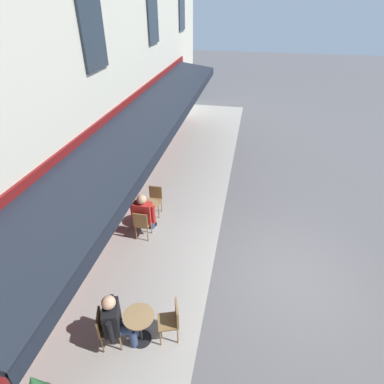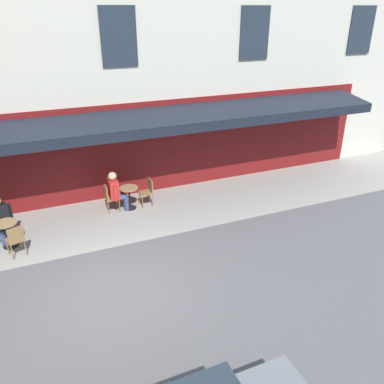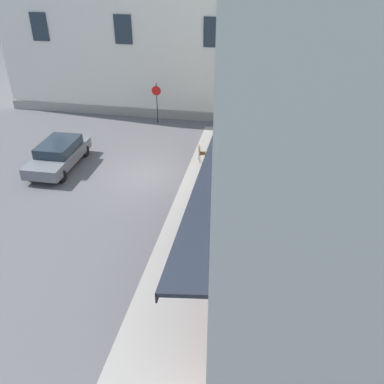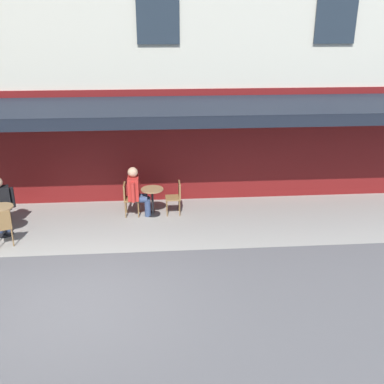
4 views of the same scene
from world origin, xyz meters
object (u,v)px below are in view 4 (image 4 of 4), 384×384
(cafe_chair_wicker_near_door, at_px, (176,195))
(cafe_chair_wicker_corner_left, at_px, (129,196))
(cafe_chair_wicker_facing_street, at_px, (2,225))
(seated_patron_in_red, at_px, (136,190))
(cafe_chair_wicker_corner_right, at_px, (1,205))
(cafe_table_mid_terrace, at_px, (152,198))
(seated_companion_in_black, at_px, (0,202))
(cafe_table_near_entrance, at_px, (2,217))

(cafe_chair_wicker_near_door, bearing_deg, cafe_chair_wicker_corner_left, 0.28)
(cafe_chair_wicker_facing_street, relative_size, cafe_chair_wicker_corner_left, 1.00)
(cafe_chair_wicker_corner_left, xyz_separation_m, seated_patron_in_red, (-0.22, 0.00, 0.17))
(cafe_chair_wicker_near_door, bearing_deg, cafe_chair_wicker_facing_street, 21.00)
(cafe_chair_wicker_corner_right, height_order, cafe_table_mid_terrace, cafe_chair_wicker_corner_right)
(cafe_chair_wicker_facing_street, bearing_deg, cafe_table_mid_terrace, -155.69)
(cafe_chair_wicker_facing_street, height_order, seated_companion_in_black, seated_companion_in_black)
(cafe_table_mid_terrace, bearing_deg, seated_companion_in_black, 8.39)
(cafe_chair_wicker_facing_street, height_order, cafe_table_mid_terrace, cafe_chair_wicker_facing_street)
(cafe_chair_wicker_corner_left, height_order, seated_patron_in_red, seated_patron_in_red)
(cafe_chair_wicker_corner_left, distance_m, cafe_chair_wicker_near_door, 1.26)
(cafe_table_near_entrance, relative_size, cafe_table_mid_terrace, 1.00)
(cafe_chair_wicker_near_door, distance_m, seated_patron_in_red, 1.06)
(cafe_chair_wicker_corner_left, xyz_separation_m, cafe_chair_wicker_near_door, (-1.26, -0.01, 0.00))
(cafe_chair_wicker_corner_left, bearing_deg, seated_companion_in_black, 10.13)
(cafe_table_near_entrance, bearing_deg, cafe_table_mid_terrace, -165.35)
(cafe_table_near_entrance, relative_size, seated_patron_in_red, 0.55)
(cafe_table_mid_terrace, xyz_separation_m, cafe_chair_wicker_near_door, (-0.63, -0.01, 0.06))
(cafe_chair_wicker_corner_right, xyz_separation_m, cafe_chair_wicker_corner_left, (-3.20, -0.35, 0.00))
(cafe_chair_wicker_corner_left, relative_size, seated_companion_in_black, 0.68)
(cafe_chair_wicker_facing_street, height_order, cafe_chair_wicker_corner_right, same)
(cafe_table_near_entrance, height_order, seated_patron_in_red, seated_patron_in_red)
(cafe_chair_wicker_corner_right, xyz_separation_m, cafe_table_mid_terrace, (-3.83, -0.35, -0.06))
(seated_companion_in_black, bearing_deg, cafe_chair_wicker_corner_right, -71.40)
(seated_patron_in_red, bearing_deg, cafe_chair_wicker_corner_left, -0.36)
(cafe_chair_wicker_facing_street, bearing_deg, cafe_chair_wicker_corner_right, -71.15)
(cafe_chair_wicker_facing_street, relative_size, seated_patron_in_red, 0.67)
(cafe_table_near_entrance, height_order, cafe_chair_wicker_near_door, cafe_chair_wicker_near_door)
(seated_companion_in_black, bearing_deg, cafe_table_mid_terrace, -171.61)
(cafe_chair_wicker_facing_street, height_order, seated_patron_in_red, seated_patron_in_red)
(cafe_table_mid_terrace, relative_size, seated_patron_in_red, 0.55)
(seated_patron_in_red, bearing_deg, cafe_chair_wicker_near_door, -179.59)
(cafe_chair_wicker_facing_street, relative_size, cafe_table_mid_terrace, 1.21)
(cafe_table_near_entrance, relative_size, cafe_chair_wicker_corner_left, 0.82)
(cafe_table_near_entrance, xyz_separation_m, cafe_chair_wicker_corner_left, (-3.00, -0.95, 0.06))
(cafe_chair_wicker_corner_right, relative_size, cafe_table_mid_terrace, 1.21)
(cafe_chair_wicker_corner_right, xyz_separation_m, cafe_chair_wicker_near_door, (-4.46, -0.36, 0.00))
(cafe_table_near_entrance, bearing_deg, seated_patron_in_red, -163.51)
(seated_companion_in_black, bearing_deg, cafe_chair_wicker_corner_left, -169.87)
(seated_patron_in_red, xyz_separation_m, seated_companion_in_black, (3.35, 0.56, -0.01))
(seated_patron_in_red, bearing_deg, cafe_chair_wicker_corner_right, 5.89)
(cafe_table_near_entrance, relative_size, cafe_chair_wicker_near_door, 0.82)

